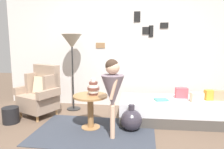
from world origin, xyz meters
TOP-DOWN VIEW (x-y plane):
  - ground_plane at (0.00, 0.00)m, footprint 12.00×12.00m
  - gallery_wall at (0.00, 1.95)m, footprint 4.80×0.12m
  - rug at (-0.05, 0.45)m, footprint 1.88×1.28m
  - armchair at (-1.26, 1.07)m, footprint 0.89×0.79m
  - daybed at (1.24, 1.11)m, footprint 1.93×0.88m
  - pillow_head at (2.01, 1.19)m, footprint 0.22×0.13m
  - pillow_mid at (1.87, 1.20)m, footprint 0.21×0.15m
  - pillow_back at (1.60, 1.03)m, footprint 0.22×0.16m
  - pillow_extra at (1.38, 1.25)m, footprint 0.22×0.14m
  - side_table at (-0.15, 0.60)m, footprint 0.56×0.56m
  - vase_striped at (-0.11, 0.62)m, footprint 0.20×0.20m
  - floor_lamp at (-0.76, 1.50)m, footprint 0.41×0.41m
  - person_child at (0.26, 0.31)m, footprint 0.34×0.34m
  - book_on_daybed at (1.01, 1.02)m, footprint 0.26×0.22m
  - demijohn_near at (0.52, 0.60)m, footprint 0.35×0.35m
  - magazine_basket at (-1.60, 0.60)m, footprint 0.28×0.28m

SIDE VIEW (x-z plane):
  - ground_plane at x=0.00m, z-range 0.00..0.00m
  - rug at x=-0.05m, z-range 0.00..0.01m
  - magazine_basket at x=-1.60m, z-range 0.00..0.28m
  - demijohn_near at x=0.52m, z-range -0.04..0.39m
  - daybed at x=1.24m, z-range 0.00..0.40m
  - side_table at x=-0.15m, z-range 0.12..0.68m
  - book_on_daybed at x=1.01m, z-range 0.40..0.43m
  - armchair at x=-1.26m, z-range -0.05..0.92m
  - pillow_back at x=1.60m, z-range 0.40..0.56m
  - pillow_mid at x=1.87m, z-range 0.40..0.58m
  - pillow_head at x=2.01m, z-range 0.40..0.58m
  - pillow_extra at x=1.38m, z-range 0.40..0.59m
  - vase_striped at x=-0.11m, z-range 0.53..0.81m
  - person_child at x=0.26m, z-range 0.17..1.34m
  - gallery_wall at x=0.00m, z-range 0.00..2.60m
  - floor_lamp at x=-0.76m, z-range 0.58..2.14m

